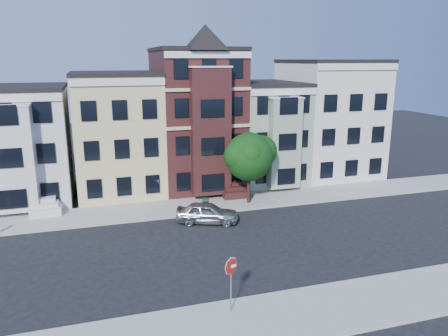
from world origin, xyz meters
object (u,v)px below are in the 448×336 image
object	(u,v)px
stop_sign	(231,281)
parked_car	(207,213)
street_tree	(249,160)
newspaper_box	(205,205)

from	to	relation	value
stop_sign	parked_car	bearing A→B (deg)	71.75
street_tree	stop_sign	bearing A→B (deg)	-113.11
street_tree	newspaper_box	bearing A→B (deg)	-163.57
newspaper_box	stop_sign	xyz separation A→B (m)	(-2.28, -13.29, 0.98)
newspaper_box	stop_sign	world-z (taller)	stop_sign
stop_sign	street_tree	bearing A→B (deg)	58.22
newspaper_box	parked_car	bearing A→B (deg)	-79.14
street_tree	stop_sign	world-z (taller)	street_tree
newspaper_box	stop_sign	bearing A→B (deg)	-78.08
parked_car	stop_sign	world-z (taller)	stop_sign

